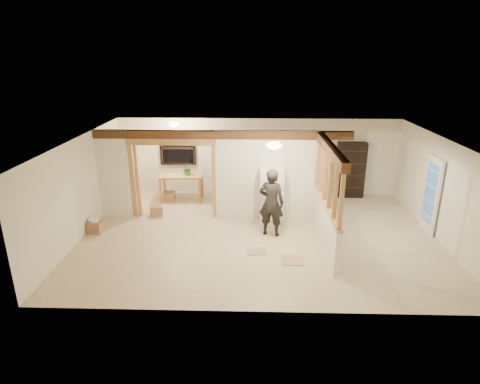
{
  "coord_description": "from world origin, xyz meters",
  "views": [
    {
      "loc": [
        -0.2,
        -9.44,
        4.47
      ],
      "look_at": [
        -0.5,
        0.4,
        1.03
      ],
      "focal_mm": 30.0,
      "sensor_mm": 36.0,
      "label": 1
    }
  ],
  "objects_px": {
    "shop_vac": "(125,191)",
    "bookshelf": "(351,170)",
    "woman": "(271,203)",
    "work_table": "(182,187)",
    "refrigerator": "(271,196)"
  },
  "relations": [
    {
      "from": "refrigerator",
      "to": "shop_vac",
      "type": "distance_m",
      "value": 4.83
    },
    {
      "from": "refrigerator",
      "to": "shop_vac",
      "type": "relative_size",
      "value": 2.47
    },
    {
      "from": "refrigerator",
      "to": "bookshelf",
      "type": "bearing_deg",
      "value": 39.85
    },
    {
      "from": "shop_vac",
      "to": "refrigerator",
      "type": "bearing_deg",
      "value": -19.06
    },
    {
      "from": "bookshelf",
      "to": "refrigerator",
      "type": "bearing_deg",
      "value": -140.15
    },
    {
      "from": "woman",
      "to": "shop_vac",
      "type": "bearing_deg",
      "value": -11.67
    },
    {
      "from": "woman",
      "to": "shop_vac",
      "type": "relative_size",
      "value": 2.84
    },
    {
      "from": "refrigerator",
      "to": "woman",
      "type": "relative_size",
      "value": 0.87
    },
    {
      "from": "work_table",
      "to": "bookshelf",
      "type": "bearing_deg",
      "value": 2.09
    },
    {
      "from": "work_table",
      "to": "bookshelf",
      "type": "relative_size",
      "value": 0.74
    },
    {
      "from": "shop_vac",
      "to": "bookshelf",
      "type": "xyz_separation_m",
      "value": [
        7.18,
        0.63,
        0.59
      ]
    },
    {
      "from": "woman",
      "to": "refrigerator",
      "type": "bearing_deg",
      "value": -76.81
    },
    {
      "from": "woman",
      "to": "bookshelf",
      "type": "height_order",
      "value": "bookshelf"
    },
    {
      "from": "work_table",
      "to": "woman",
      "type": "bearing_deg",
      "value": -45.73
    },
    {
      "from": "woman",
      "to": "work_table",
      "type": "bearing_deg",
      "value": -26.6
    }
  ]
}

